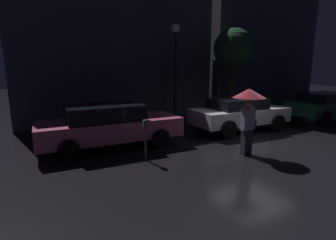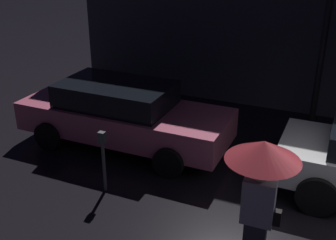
% 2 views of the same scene
% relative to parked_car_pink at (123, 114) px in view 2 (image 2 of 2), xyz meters
% --- Properties ---
extents(parked_car_pink, '(4.67, 1.93, 1.45)m').
position_rel_parked_car_pink_xyz_m(parked_car_pink, '(0.00, 0.00, 0.00)').
color(parked_car_pink, '#DB6684').
rests_on(parked_car_pink, ground).
extents(pedestrian_with_umbrella, '(0.98, 0.98, 2.04)m').
position_rel_parked_car_pink_xyz_m(pedestrian_with_umbrella, '(3.59, -2.66, 0.82)').
color(pedestrian_with_umbrella, '#383842').
rests_on(pedestrian_with_umbrella, ground).
extents(parking_meter, '(0.12, 0.10, 1.20)m').
position_rel_parked_car_pink_xyz_m(parking_meter, '(0.61, -1.78, -0.01)').
color(parking_meter, '#4C5154').
rests_on(parking_meter, ground).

